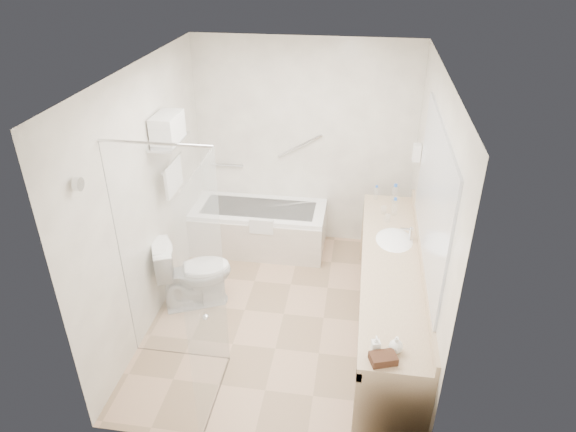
# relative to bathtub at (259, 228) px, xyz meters

# --- Properties ---
(floor) EXTENTS (3.20, 3.20, 0.00)m
(floor) POSITION_rel_bathtub_xyz_m (0.50, -1.24, -0.28)
(floor) COLOR tan
(floor) RESTS_ON ground
(ceiling) EXTENTS (2.60, 3.20, 0.10)m
(ceiling) POSITION_rel_bathtub_xyz_m (0.50, -1.24, 2.22)
(ceiling) COLOR white
(ceiling) RESTS_ON wall_back
(wall_back) EXTENTS (2.60, 0.10, 2.50)m
(wall_back) POSITION_rel_bathtub_xyz_m (0.50, 0.36, 0.97)
(wall_back) COLOR white
(wall_back) RESTS_ON ground
(wall_front) EXTENTS (2.60, 0.10, 2.50)m
(wall_front) POSITION_rel_bathtub_xyz_m (0.50, -2.84, 0.97)
(wall_front) COLOR white
(wall_front) RESTS_ON ground
(wall_left) EXTENTS (0.10, 3.20, 2.50)m
(wall_left) POSITION_rel_bathtub_xyz_m (-0.80, -1.24, 0.97)
(wall_left) COLOR white
(wall_left) RESTS_ON ground
(wall_right) EXTENTS (0.10, 3.20, 2.50)m
(wall_right) POSITION_rel_bathtub_xyz_m (1.80, -1.24, 0.97)
(wall_right) COLOR white
(wall_right) RESTS_ON ground
(bathtub) EXTENTS (1.60, 0.73, 0.59)m
(bathtub) POSITION_rel_bathtub_xyz_m (0.00, 0.00, 0.00)
(bathtub) COLOR white
(bathtub) RESTS_ON floor
(grab_bar_short) EXTENTS (0.40, 0.03, 0.03)m
(grab_bar_short) POSITION_rel_bathtub_xyz_m (-0.45, 0.32, 0.67)
(grab_bar_short) COLOR silver
(grab_bar_short) RESTS_ON wall_back
(grab_bar_long) EXTENTS (0.53, 0.03, 0.33)m
(grab_bar_long) POSITION_rel_bathtub_xyz_m (0.45, 0.32, 0.97)
(grab_bar_long) COLOR silver
(grab_bar_long) RESTS_ON wall_back
(shower_enclosure) EXTENTS (0.96, 0.91, 2.11)m
(shower_enclosure) POSITION_rel_bathtub_xyz_m (-0.13, -2.16, 0.79)
(shower_enclosure) COLOR silver
(shower_enclosure) RESTS_ON floor
(towel_shelf) EXTENTS (0.24, 0.55, 0.81)m
(towel_shelf) POSITION_rel_bathtub_xyz_m (-0.67, -0.89, 1.48)
(towel_shelf) COLOR silver
(towel_shelf) RESTS_ON wall_left
(vanity_counter) EXTENTS (0.55, 2.70, 0.95)m
(vanity_counter) POSITION_rel_bathtub_xyz_m (1.52, -1.39, 0.36)
(vanity_counter) COLOR tan
(vanity_counter) RESTS_ON floor
(sink) EXTENTS (0.40, 0.52, 0.14)m
(sink) POSITION_rel_bathtub_xyz_m (1.55, -0.99, 0.54)
(sink) COLOR white
(sink) RESTS_ON vanity_counter
(faucet) EXTENTS (0.03, 0.03, 0.14)m
(faucet) POSITION_rel_bathtub_xyz_m (1.70, -0.99, 0.65)
(faucet) COLOR silver
(faucet) RESTS_ON vanity_counter
(mirror) EXTENTS (0.02, 2.00, 1.20)m
(mirror) POSITION_rel_bathtub_xyz_m (1.79, -1.39, 1.27)
(mirror) COLOR #B5B9C2
(mirror) RESTS_ON wall_right
(hairdryer_unit) EXTENTS (0.08, 0.10, 0.18)m
(hairdryer_unit) POSITION_rel_bathtub_xyz_m (1.75, -0.19, 1.17)
(hairdryer_unit) COLOR white
(hairdryer_unit) RESTS_ON wall_right
(toilet) EXTENTS (0.89, 0.72, 0.77)m
(toilet) POSITION_rel_bathtub_xyz_m (-0.45, -1.18, 0.11)
(toilet) COLOR white
(toilet) RESTS_ON floor
(amenity_basket) EXTENTS (0.21, 0.17, 0.06)m
(amenity_basket) POSITION_rel_bathtub_xyz_m (1.43, -2.64, 0.60)
(amenity_basket) COLOR #432618
(amenity_basket) RESTS_ON vanity_counter
(soap_bottle_a) EXTENTS (0.09, 0.15, 0.06)m
(soap_bottle_a) POSITION_rel_bathtub_xyz_m (1.37, -2.54, 0.61)
(soap_bottle_a) COLOR white
(soap_bottle_a) RESTS_ON vanity_counter
(soap_bottle_b) EXTENTS (0.14, 0.16, 0.10)m
(soap_bottle_b) POSITION_rel_bathtub_xyz_m (1.52, -2.52, 0.63)
(soap_bottle_b) COLOR white
(soap_bottle_b) RESTS_ON vanity_counter
(water_bottle_left) EXTENTS (0.06, 0.06, 0.20)m
(water_bottle_left) POSITION_rel_bathtub_xyz_m (1.56, -0.48, 0.67)
(water_bottle_left) COLOR silver
(water_bottle_left) RESTS_ON vanity_counter
(water_bottle_mid) EXTENTS (0.05, 0.05, 0.17)m
(water_bottle_mid) POSITION_rel_bathtub_xyz_m (1.37, -0.14, 0.65)
(water_bottle_mid) COLOR silver
(water_bottle_mid) RESTS_ON vanity_counter
(water_bottle_right) EXTENTS (0.07, 0.07, 0.22)m
(water_bottle_right) POSITION_rel_bathtub_xyz_m (1.57, -0.19, 0.68)
(water_bottle_right) COLOR silver
(water_bottle_right) RESTS_ON vanity_counter
(drinking_glass_near) EXTENTS (0.07, 0.07, 0.08)m
(drinking_glass_near) POSITION_rel_bathtub_xyz_m (1.49, -0.63, 0.61)
(drinking_glass_near) COLOR silver
(drinking_glass_near) RESTS_ON vanity_counter
(drinking_glass_far) EXTENTS (0.08, 0.08, 0.08)m
(drinking_glass_far) POSITION_rel_bathtub_xyz_m (1.46, -0.46, 0.61)
(drinking_glass_far) COLOR silver
(drinking_glass_far) RESTS_ON vanity_counter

